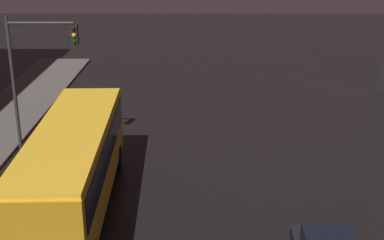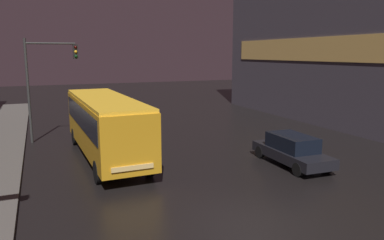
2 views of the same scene
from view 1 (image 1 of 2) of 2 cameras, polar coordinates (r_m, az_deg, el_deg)
name	(u,v)px [view 1 (image 1 of 2)]	position (r m, az deg, el deg)	size (l,w,h in m)	color
bus_near	(73,161)	(19.80, -12.57, -4.24)	(2.89, 10.51, 3.25)	orange
traffic_light_main	(35,64)	(24.62, -16.43, 5.77)	(3.12, 0.35, 6.40)	#2D2D2D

